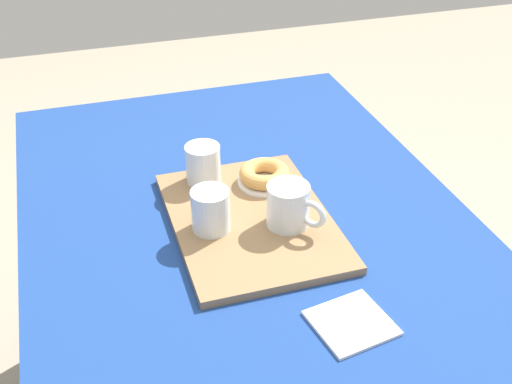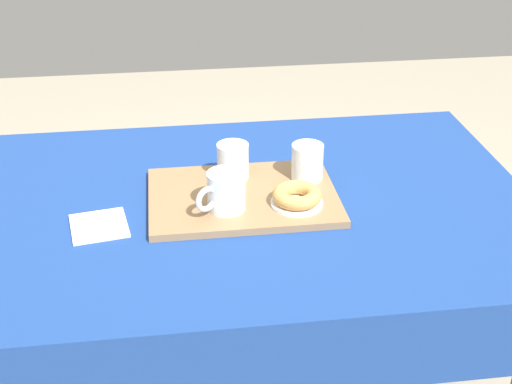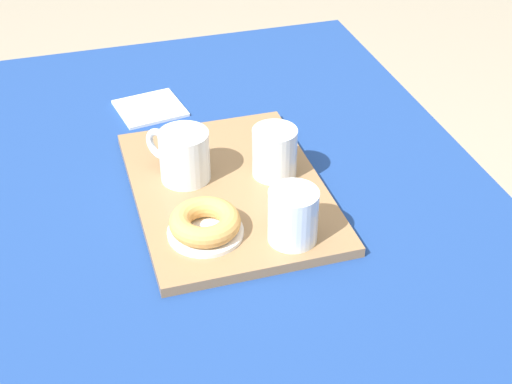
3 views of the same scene
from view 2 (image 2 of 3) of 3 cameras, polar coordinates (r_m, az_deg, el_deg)
The scene contains 8 objects.
dining_table at distance 1.66m, azimuth -0.47°, elevation -3.54°, with size 1.28×0.88×0.72m.
serving_tray at distance 1.61m, azimuth -1.07°, elevation -0.32°, with size 0.42×0.30×0.02m, color olive.
tea_mug_left at distance 1.52m, azimuth -2.46°, elevation -0.04°, with size 0.11×0.10×0.09m.
water_glass_near at distance 1.65m, azimuth 4.12°, elevation 2.33°, with size 0.07×0.07×0.08m.
water_glass_far at distance 1.65m, azimuth -1.86°, elevation 2.39°, with size 0.07×0.07×0.08m.
donut_plate_left at distance 1.56m, azimuth 3.27°, elevation -0.89°, with size 0.11×0.11×0.01m, color white.
sugar_donut_left at distance 1.55m, azimuth 3.29°, elevation -0.26°, with size 0.11×0.11×0.03m, color tan.
paper_napkin at distance 1.54m, azimuth -12.45°, elevation -2.66°, with size 0.12×0.12×0.01m, color white.
Camera 2 is at (-0.17, -1.39, 1.51)m, focal length 50.01 mm.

